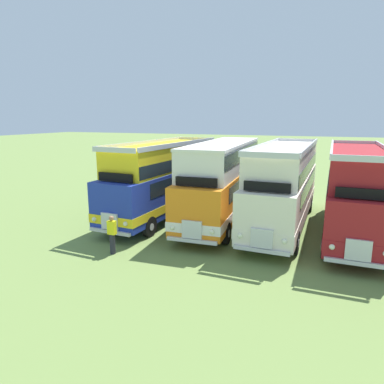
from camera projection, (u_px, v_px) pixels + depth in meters
ground_plane at (281, 227)px, 19.03m from camera, size 200.00×200.00×0.00m
bus_first_in_row at (165, 177)px, 20.82m from camera, size 3.12×10.68×4.52m
bus_second_in_row at (223, 178)px, 20.06m from camera, size 3.12×11.19×4.49m
bus_third_in_row at (284, 183)px, 18.91m from camera, size 2.80×11.32×4.52m
bus_fourth_in_row at (354, 190)px, 17.33m from camera, size 2.68×10.48×4.52m
marshal_person at (112, 234)px, 15.15m from camera, size 0.36×0.24×1.73m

